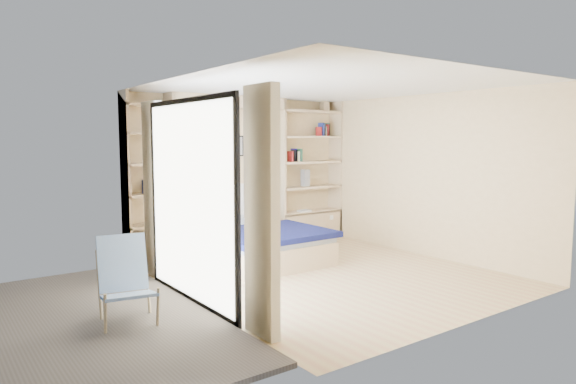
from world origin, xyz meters
TOP-DOWN VIEW (x-y plane):
  - ground at (0.00, 0.00)m, footprint 4.50×4.50m
  - room_shell at (-0.39, 1.52)m, footprint 4.50×4.50m
  - bed at (-0.33, 1.23)m, footprint 1.66×2.03m
  - photo_gallery at (-0.45, 2.22)m, footprint 1.48×0.02m
  - reading_lamps at (-0.30, 2.00)m, footprint 1.92×0.12m
  - shelf_decor at (1.09, 2.07)m, footprint 3.52×0.23m
  - deck at (-3.60, 0.00)m, footprint 3.20×4.00m
  - deck_chair at (-2.76, -0.14)m, footprint 0.66×0.92m

SIDE VIEW (x-z plane):
  - ground at x=0.00m, z-range 0.00..0.00m
  - deck at x=-3.60m, z-range -0.03..0.03m
  - bed at x=-0.33m, z-range -0.27..0.80m
  - deck_chair at x=-2.76m, z-range -0.02..0.83m
  - room_shell at x=-0.39m, z-range -1.17..3.33m
  - reading_lamps at x=-0.30m, z-range 1.03..1.17m
  - photo_gallery at x=-0.45m, z-range 1.19..2.01m
  - shelf_decor at x=1.09m, z-range 0.68..2.71m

